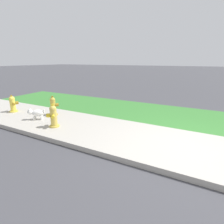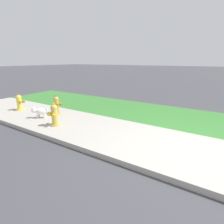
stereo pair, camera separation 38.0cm
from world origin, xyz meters
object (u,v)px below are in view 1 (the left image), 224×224
Objects in this scene: fire_hydrant_at_driveway at (53,106)px; fire_hydrant_far_end at (53,116)px; fire_hydrant_by_grass_verge at (13,104)px; small_white_dog at (36,113)px.

fire_hydrant_far_end is at bearing -13.80° from fire_hydrant_at_driveway.
fire_hydrant_at_driveway is at bearing 8.49° from fire_hydrant_far_end.
fire_hydrant_at_driveway is 1.01× the size of fire_hydrant_far_end.
fire_hydrant_at_driveway is 1.20m from fire_hydrant_far_end.
small_white_dog is (1.55, -0.23, -0.08)m from fire_hydrant_by_grass_verge.
small_white_dog is at bearing 14.00° from fire_hydrant_by_grass_verge.
fire_hydrant_at_driveway is 1.42× the size of small_white_dog.
fire_hydrant_by_grass_verge reaches higher than small_white_dog.
fire_hydrant_by_grass_verge is at bearing -41.06° from small_white_dog.
fire_hydrant_at_driveway is at bearing 35.56° from fire_hydrant_by_grass_verge.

